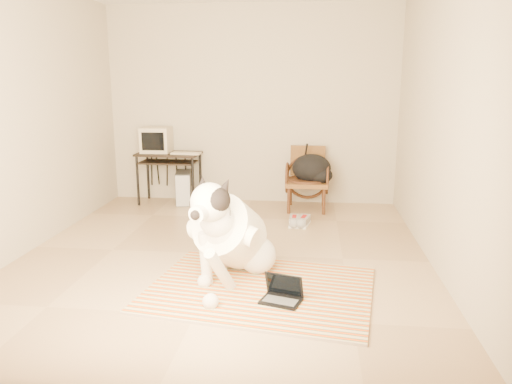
% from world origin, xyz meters
% --- Properties ---
extents(floor, '(4.50, 4.50, 0.00)m').
position_xyz_m(floor, '(0.00, 0.00, 0.00)').
color(floor, tan).
rests_on(floor, ground).
extents(wall_back, '(4.50, 0.00, 4.50)m').
position_xyz_m(wall_back, '(0.00, 2.25, 1.35)').
color(wall_back, '#BAAC98').
rests_on(wall_back, floor).
extents(wall_front, '(4.50, 0.00, 4.50)m').
position_xyz_m(wall_front, '(0.00, -2.25, 1.35)').
color(wall_front, '#BAAC98').
rests_on(wall_front, floor).
extents(wall_left, '(0.00, 4.50, 4.50)m').
position_xyz_m(wall_left, '(-2.00, 0.00, 1.35)').
color(wall_left, '#BAAC98').
rests_on(wall_left, floor).
extents(wall_right, '(0.00, 4.50, 4.50)m').
position_xyz_m(wall_right, '(2.00, 0.00, 1.35)').
color(wall_right, '#BAAC98').
rests_on(wall_right, floor).
extents(rug, '(2.00, 1.64, 0.02)m').
position_xyz_m(rug, '(0.44, -0.82, 0.01)').
color(rug, '#E8530E').
rests_on(rug, floor).
extents(dog, '(0.73, 1.38, 1.01)m').
position_xyz_m(dog, '(0.16, -0.60, 0.40)').
color(dog, white).
rests_on(dog, rug).
extents(laptop, '(0.36, 0.30, 0.22)m').
position_xyz_m(laptop, '(0.64, -1.05, 0.07)').
color(laptop, black).
rests_on(laptop, rug).
extents(computer_desk, '(0.87, 0.50, 0.71)m').
position_xyz_m(computer_desk, '(-1.12, 1.97, 0.61)').
color(computer_desk, black).
rests_on(computer_desk, floor).
extents(crt_monitor, '(0.40, 0.39, 0.35)m').
position_xyz_m(crt_monitor, '(-1.30, 2.02, 0.89)').
color(crt_monitor, beige).
rests_on(crt_monitor, computer_desk).
extents(desk_keyboard, '(0.40, 0.17, 0.03)m').
position_xyz_m(desk_keyboard, '(-0.85, 1.88, 0.73)').
color(desk_keyboard, beige).
rests_on(desk_keyboard, computer_desk).
extents(pc_tower, '(0.29, 0.51, 0.45)m').
position_xyz_m(pc_tower, '(-0.93, 2.00, 0.22)').
color(pc_tower, '#49494C').
rests_on(pc_tower, floor).
extents(rattan_chair, '(0.55, 0.53, 0.83)m').
position_xyz_m(rattan_chair, '(0.79, 1.88, 0.42)').
color(rattan_chair, brown).
rests_on(rattan_chair, floor).
extents(backpack, '(0.53, 0.42, 0.38)m').
position_xyz_m(backpack, '(0.87, 1.80, 0.55)').
color(backpack, black).
rests_on(backpack, rattan_chair).
extents(sneaker_left, '(0.12, 0.30, 0.10)m').
position_xyz_m(sneaker_left, '(0.66, 1.09, 0.05)').
color(sneaker_left, white).
rests_on(sneaker_left, floor).
extents(sneaker_right, '(0.18, 0.32, 0.11)m').
position_xyz_m(sneaker_right, '(0.77, 1.09, 0.05)').
color(sneaker_right, white).
rests_on(sneaker_right, floor).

